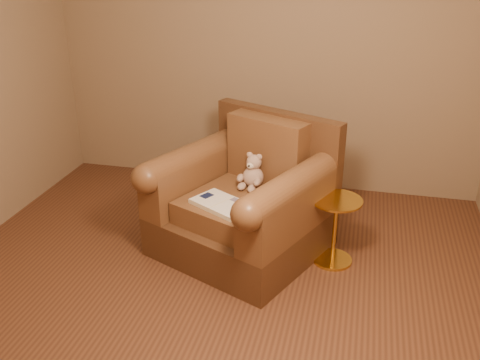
# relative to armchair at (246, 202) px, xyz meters

# --- Properties ---
(floor) EXTENTS (4.00, 4.00, 0.00)m
(floor) POSITION_rel_armchair_xyz_m (-0.10, -0.73, -0.39)
(floor) COLOR brown
(floor) RESTS_ON ground
(room) EXTENTS (4.02, 4.02, 2.71)m
(room) POSITION_rel_armchair_xyz_m (-0.10, -0.73, 1.33)
(room) COLOR #907558
(room) RESTS_ON ground
(armchair) EXTENTS (1.45, 1.42, 1.01)m
(armchair) POSITION_rel_armchair_xyz_m (0.00, 0.00, 0.00)
(armchair) COLOR #4D2E19
(armchair) RESTS_ON floor
(teddy_bear) EXTENTS (0.20, 0.23, 0.28)m
(teddy_bear) POSITION_rel_armchair_xyz_m (0.03, 0.09, 0.19)
(teddy_bear) COLOR tan
(teddy_bear) RESTS_ON armchair
(guidebook) EXTENTS (0.50, 0.44, 0.03)m
(guidebook) POSITION_rel_armchair_xyz_m (-0.11, -0.28, 0.11)
(guidebook) COLOR beige
(guidebook) RESTS_ON armchair
(side_table) EXTENTS (0.37, 0.37, 0.52)m
(side_table) POSITION_rel_armchair_xyz_m (0.69, -0.06, -0.11)
(side_table) COLOR gold
(side_table) RESTS_ON floor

